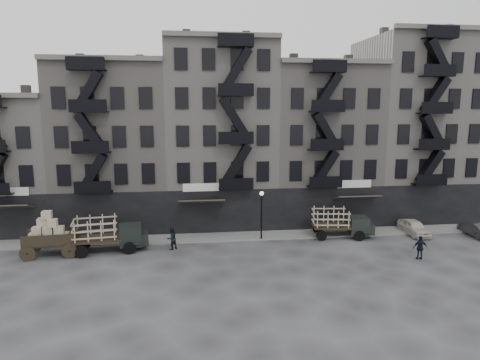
{
  "coord_description": "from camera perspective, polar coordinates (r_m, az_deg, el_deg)",
  "views": [
    {
      "loc": [
        -3.05,
        -32.08,
        11.34
      ],
      "look_at": [
        1.34,
        4.0,
        5.04
      ],
      "focal_mm": 32.0,
      "sensor_mm": 36.0,
      "label": 1
    }
  ],
  "objects": [
    {
      "name": "building_west",
      "position": [
        45.52,
        -28.75,
        1.89
      ],
      "size": [
        10.0,
        11.35,
        13.2
      ],
      "color": "#99958D",
      "rests_on": "ground"
    },
    {
      "name": "car_far",
      "position": [
        43.31,
        28.97,
        -5.75
      ],
      "size": [
        1.48,
        3.83,
        1.24
      ],
      "primitive_type": "imported",
      "rotation": [
        0.0,
        0.0,
        3.1
      ],
      "color": "#262629",
      "rests_on": "ground"
    },
    {
      "name": "pedestrian_mid",
      "position": [
        34.87,
        -9.1,
        -7.69
      ],
      "size": [
        1.13,
        1.1,
        1.83
      ],
      "primitive_type": "imported",
      "rotation": [
        0.0,
        0.0,
        3.83
      ],
      "color": "black",
      "rests_on": "ground"
    },
    {
      "name": "stake_truck_west",
      "position": [
        35.32,
        -17.12,
        -6.61
      ],
      "size": [
        5.81,
        2.91,
        2.81
      ],
      "rotation": [
        0.0,
        0.0,
        0.13
      ],
      "color": "black",
      "rests_on": "ground"
    },
    {
      "name": "building_east",
      "position": [
        47.88,
        22.0,
        6.33
      ],
      "size": [
        10.0,
        11.35,
        19.2
      ],
      "color": "#99958D",
      "rests_on": "ground"
    },
    {
      "name": "building_center",
      "position": [
        42.11,
        -2.78,
        5.97
      ],
      "size": [
        10.0,
        11.35,
        18.2
      ],
      "color": "#99958D",
      "rests_on": "ground"
    },
    {
      "name": "ground",
      "position": [
        34.16,
        -1.44,
        -9.55
      ],
      "size": [
        140.0,
        140.0,
        0.0
      ],
      "primitive_type": "plane",
      "color": "#38383A",
      "rests_on": "ground"
    },
    {
      "name": "car_east",
      "position": [
        41.38,
        22.2,
        -5.86
      ],
      "size": [
        1.58,
        3.9,
        1.33
      ],
      "primitive_type": "imported",
      "rotation": [
        0.0,
        0.0,
        0.0
      ],
      "color": "beige",
      "rests_on": "ground"
    },
    {
      "name": "lamp_post",
      "position": [
        36.23,
        2.89,
        -3.83
      ],
      "size": [
        0.36,
        0.36,
        4.28
      ],
      "color": "black",
      "rests_on": "ground"
    },
    {
      "name": "building_midwest",
      "position": [
        42.65,
        -16.33,
        4.28
      ],
      "size": [
        10.0,
        11.35,
        16.2
      ],
      "color": "gray",
      "rests_on": "ground"
    },
    {
      "name": "sidewalk",
      "position": [
        37.68,
        -1.99,
        -7.56
      ],
      "size": [
        55.0,
        2.5,
        0.15
      ],
      "primitive_type": "cube",
      "color": "slate",
      "rests_on": "ground"
    },
    {
      "name": "policeman",
      "position": [
        35.0,
        22.9,
        -8.32
      ],
      "size": [
        1.11,
        0.59,
        1.8
      ],
      "primitive_type": "imported",
      "rotation": [
        0.0,
        0.0,
        2.99
      ],
      "color": "black",
      "rests_on": "ground"
    },
    {
      "name": "wagon",
      "position": [
        35.92,
        -24.14,
        -6.15
      ],
      "size": [
        4.28,
        2.56,
        3.47
      ],
      "rotation": [
        0.0,
        0.0,
        0.09
      ],
      "color": "black",
      "rests_on": "ground"
    },
    {
      "name": "stake_truck_east",
      "position": [
        38.33,
        13.3,
        -5.34
      ],
      "size": [
        5.37,
        2.7,
        2.6
      ],
      "rotation": [
        0.0,
        0.0,
        -0.13
      ],
      "color": "black",
      "rests_on": "ground"
    },
    {
      "name": "building_mideast",
      "position": [
        44.06,
        10.36,
        4.68
      ],
      "size": [
        10.0,
        11.35,
        16.2
      ],
      "color": "gray",
      "rests_on": "ground"
    }
  ]
}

